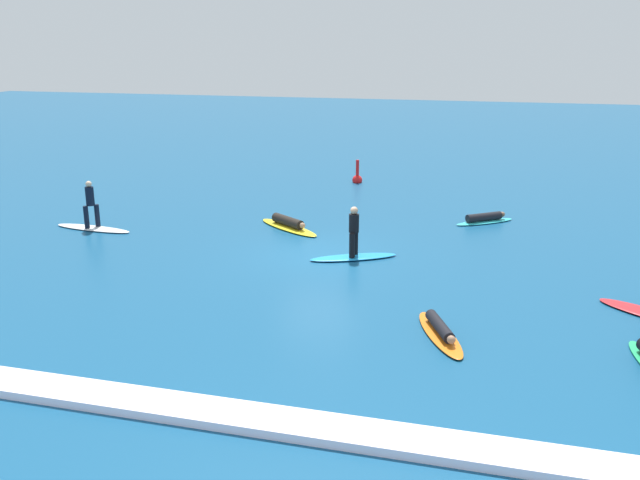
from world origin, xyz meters
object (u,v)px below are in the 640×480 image
(surfer_on_yellow_board, at_px, (289,225))
(surfer_on_white_board, at_px, (92,218))
(surfer_on_orange_board, at_px, (440,331))
(surfer_on_blue_board, at_px, (354,247))
(marker_buoy, at_px, (357,178))
(surfer_on_teal_board, at_px, (485,219))

(surfer_on_yellow_board, bearing_deg, surfer_on_white_board, -128.65)
(surfer_on_orange_board, distance_m, surfer_on_blue_board, 6.23)
(surfer_on_blue_board, bearing_deg, marker_buoy, 74.17)
(surfer_on_blue_board, bearing_deg, surfer_on_yellow_board, 109.85)
(surfer_on_teal_board, xyz_separation_m, marker_buoy, (-6.36, 6.27, 0.05))
(surfer_on_white_board, bearing_deg, marker_buoy, -119.74)
(surfer_on_orange_board, height_order, marker_buoy, marker_buoy)
(surfer_on_yellow_board, height_order, surfer_on_orange_board, surfer_on_yellow_board)
(surfer_on_yellow_board, xyz_separation_m, surfer_on_teal_board, (7.11, 2.74, -0.00))
(surfer_on_orange_board, bearing_deg, surfer_on_white_board, -138.23)
(surfer_on_teal_board, distance_m, surfer_on_blue_board, 6.93)
(surfer_on_white_board, height_order, surfer_on_orange_board, surfer_on_white_board)
(surfer_on_blue_board, relative_size, marker_buoy, 2.30)
(surfer_on_yellow_board, distance_m, surfer_on_blue_board, 4.29)
(surfer_on_white_board, xyz_separation_m, surfer_on_yellow_board, (7.06, 1.99, -0.28))
(surfer_on_orange_board, relative_size, surfer_on_blue_board, 0.97)
(surfer_on_white_board, relative_size, surfer_on_yellow_board, 1.07)
(surfer_on_white_board, relative_size, marker_buoy, 2.61)
(surfer_on_white_board, bearing_deg, surfer_on_yellow_board, -158.65)
(surfer_on_white_board, distance_m, surfer_on_yellow_board, 7.34)
(surfer_on_yellow_board, relative_size, surfer_on_teal_board, 1.29)
(surfer_on_teal_board, height_order, marker_buoy, marker_buoy)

